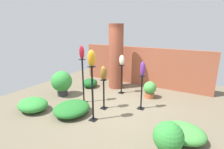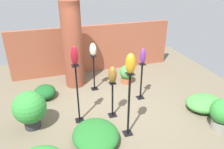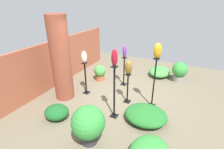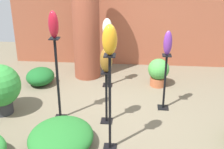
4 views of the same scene
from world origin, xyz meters
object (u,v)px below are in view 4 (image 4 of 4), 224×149
pedestal_bronze (106,100)px  art_vase_bronze (106,60)px  pedestal_ruby (58,83)px  art_vase_ruby (53,24)px  art_vase_violet (168,43)px  pedestal_violet (165,85)px  potted_plant_front_right (0,87)px  pedestal_amber (110,108)px  brick_pillar (86,21)px  potted_plant_front_left (158,71)px  art_vase_amber (110,40)px  art_vase_ivory (107,28)px  pedestal_ivory (107,64)px

pedestal_bronze → art_vase_bronze: size_ratio=2.26×
pedestal_ruby → art_vase_ruby: size_ratio=3.37×
pedestal_bronze → art_vase_violet: (1.02, 0.56, 0.86)m
pedestal_violet → potted_plant_front_right: bearing=-172.0°
pedestal_violet → art_vase_bronze: bearing=-151.3°
pedestal_amber → brick_pillar: bearing=105.8°
art_vase_ruby → potted_plant_front_left: bearing=39.8°
pedestal_bronze → pedestal_ruby: size_ratio=0.64×
art_vase_amber → pedestal_amber: bearing=0.0°
pedestal_ruby → art_vase_amber: size_ratio=3.52×
pedestal_violet → art_vase_amber: art_vase_amber is taller
pedestal_ruby → art_vase_bronze: pedestal_ruby is taller
art_vase_bronze → potted_plant_front_right: bearing=175.7°
pedestal_ruby → potted_plant_front_left: (1.80, 1.50, -0.36)m
pedestal_bronze → art_vase_ivory: bearing=94.8°
pedestal_bronze → art_vase_ruby: 1.52m
brick_pillar → art_vase_ivory: size_ratio=6.75×
pedestal_ivory → pedestal_ruby: (-0.71, -1.40, 0.19)m
pedestal_bronze → potted_plant_front_left: pedestal_bronze is taller
pedestal_ruby → art_vase_amber: 1.62m
potted_plant_front_left → pedestal_violet: bearing=-87.1°
art_vase_ivory → art_vase_bronze: bearing=-85.2°
art_vase_ruby → pedestal_bronze: bearing=-3.2°
art_vase_bronze → art_vase_amber: 0.95m
pedestal_ivory → pedestal_violet: bearing=-38.1°
pedestal_ivory → potted_plant_front_left: size_ratio=1.81×
art_vase_amber → potted_plant_front_right: 2.53m
art_vase_amber → pedestal_ruby: bearing=140.4°
pedestal_ivory → art_vase_ruby: 1.98m
pedestal_bronze → art_vase_amber: bearing=-80.4°
art_vase_ruby → pedestal_ruby: bearing=172.9°
art_vase_ivory → pedestal_amber: bearing=-83.5°
art_vase_amber → potted_plant_front_left: size_ratio=0.69×
art_vase_violet → potted_plant_front_left: 1.38m
brick_pillar → art_vase_ivory: 0.70m
brick_pillar → art_vase_violet: (1.65, -1.38, -0.02)m
potted_plant_front_right → potted_plant_front_left: 3.21m
pedestal_ruby → potted_plant_front_right: (-1.09, 0.10, -0.16)m
brick_pillar → pedestal_amber: brick_pillar is taller
potted_plant_front_right → pedestal_ruby: bearing=-5.1°
brick_pillar → art_vase_violet: 2.15m
pedestal_ruby → art_vase_ruby: bearing=-7.1°
pedestal_ruby → potted_plant_front_right: size_ratio=1.60×
pedestal_violet → potted_plant_front_right: pedestal_violet is taller
art_vase_ivory → potted_plant_front_left: 1.46m
pedestal_violet → art_vase_violet: art_vase_violet is taller
art_vase_ruby → art_vase_amber: bearing=-39.6°
art_vase_violet → art_vase_ivory: bearing=141.9°
pedestal_ruby → potted_plant_front_left: bearing=39.8°
pedestal_ivory → art_vase_ivory: size_ratio=2.85×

